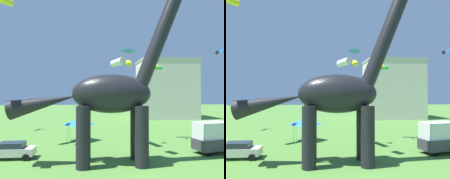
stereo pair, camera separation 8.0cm
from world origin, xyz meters
TOP-DOWN VIEW (x-y plane):
  - dinosaur_sculpture at (-1.83, 5.75)m, footprint 16.31×3.45m
  - parked_sedan_left at (-11.09, 8.04)m, footprint 4.22×2.01m
  - parked_box_truck at (9.77, 8.57)m, footprint 5.94×3.36m
  - festival_canopy_tent at (-5.30, 15.66)m, footprint 3.15×3.15m
  - kite_far_right at (5.01, 15.78)m, footprint 2.02×1.82m
  - kite_high_right at (-0.18, 12.05)m, footprint 2.84×2.97m
  - kite_near_high at (20.04, 24.20)m, footprint 2.33×2.43m
  - kite_mid_center at (0.08, 7.91)m, footprint 1.54×1.68m
  - kite_trailing at (-15.12, 24.95)m, footprint 1.95×2.08m
  - background_building_block at (15.52, 42.72)m, footprint 14.32×10.40m

SIDE VIEW (x-z plane):
  - parked_sedan_left at x=-11.09m, z-range 0.03..1.58m
  - parked_box_truck at x=9.77m, z-range 0.05..3.25m
  - festival_canopy_tent at x=-5.30m, z-range 1.04..4.04m
  - kite_trailing at x=-15.12m, z-range 4.89..5.48m
  - dinosaur_sculpture at x=-1.83m, z-range -2.36..14.69m
  - background_building_block at x=15.52m, z-range 0.01..15.13m
  - kite_far_right at x=5.01m, z-range 9.53..10.11m
  - kite_high_right at x=-0.18m, z-range 9.49..10.33m
  - kite_mid_center at x=0.08m, z-range 9.59..11.28m
  - kite_near_high at x=20.04m, z-range 13.51..14.19m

